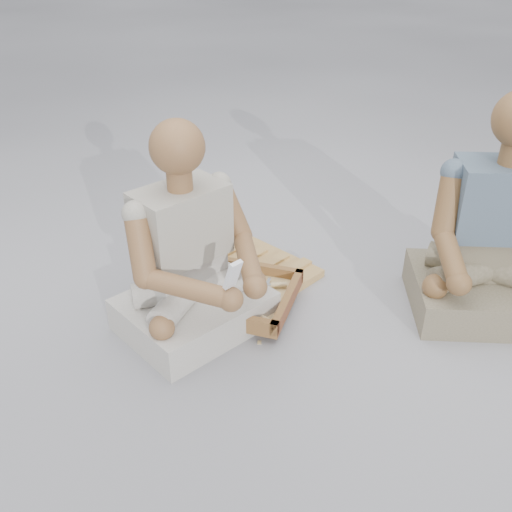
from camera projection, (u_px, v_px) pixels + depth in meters
The scene contains 27 objects.
ground at pixel (238, 339), 2.26m from camera, with size 60.00×60.00×0.00m, color #A2A2A7.
carved_panel at pixel (256, 267), 2.70m from camera, with size 0.54×0.36×0.04m, color #AF7F43.
tool_tray at pixel (231, 293), 2.43m from camera, with size 0.59×0.51×0.07m.
chisel_0 at pixel (263, 318), 2.26m from camera, with size 0.22×0.08×0.02m.
chisel_1 at pixel (274, 285), 2.46m from camera, with size 0.20×0.12×0.02m.
chisel_2 at pixel (217, 299), 2.36m from camera, with size 0.07×0.22×0.02m.
chisel_3 at pixel (227, 307), 2.32m from camera, with size 0.10×0.21×0.02m.
chisel_4 at pixel (250, 287), 2.46m from camera, with size 0.12×0.20×0.02m.
chisel_5 at pixel (238, 276), 2.51m from camera, with size 0.20×0.12×0.02m.
chisel_6 at pixel (241, 278), 2.50m from camera, with size 0.15×0.18×0.02m.
chisel_7 at pixel (226, 296), 2.40m from camera, with size 0.22×0.04×0.02m.
chisel_8 at pixel (261, 299), 2.37m from camera, with size 0.07×0.22×0.02m.
wood_chip_0 at pixel (231, 277), 2.65m from camera, with size 0.02×0.01×0.00m, color tan.
wood_chip_1 at pixel (232, 265), 2.74m from camera, with size 0.02×0.01×0.00m, color tan.
wood_chip_2 at pixel (206, 275), 2.67m from camera, with size 0.02×0.01×0.00m, color tan.
wood_chip_3 at pixel (258, 268), 2.72m from camera, with size 0.02×0.01×0.00m, color tan.
wood_chip_4 at pixel (235, 303), 2.47m from camera, with size 0.02×0.01×0.00m, color tan.
wood_chip_5 at pixel (167, 308), 2.44m from camera, with size 0.02×0.01×0.00m, color tan.
wood_chip_6 at pixel (235, 284), 2.60m from camera, with size 0.02×0.01×0.00m, color tan.
wood_chip_7 at pixel (274, 336), 2.28m from camera, with size 0.02×0.01×0.00m, color tan.
wood_chip_8 at pixel (174, 287), 2.57m from camera, with size 0.02×0.01×0.00m, color tan.
wood_chip_9 at pixel (259, 342), 2.24m from camera, with size 0.02×0.01×0.00m, color tan.
wood_chip_10 at pixel (251, 298), 2.50m from camera, with size 0.02×0.01×0.00m, color tan.
wood_chip_11 at pixel (207, 272), 2.69m from camera, with size 0.02×0.01×0.00m, color tan.
craftsman at pixel (191, 264), 2.20m from camera, with size 0.65×0.66×0.85m.
companion at pixel (494, 244), 2.30m from camera, with size 0.73×0.67×0.92m.
mobile_phone at pixel (233, 275), 1.90m from camera, with size 0.07×0.06×0.12m.
Camera 1 is at (0.88, -1.55, 1.44)m, focal length 40.00 mm.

